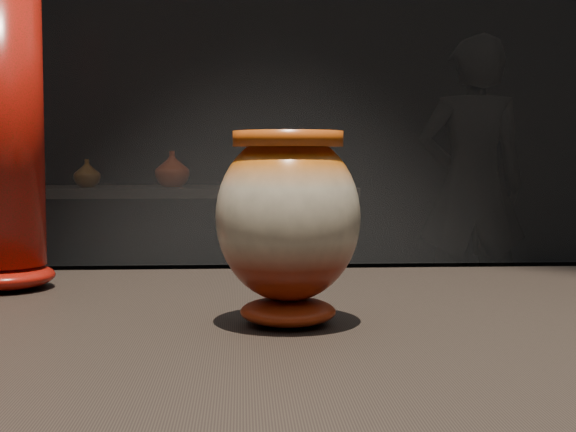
% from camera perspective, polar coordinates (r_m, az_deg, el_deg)
% --- Properties ---
extents(main_vase, '(0.15, 0.15, 0.19)m').
position_cam_1_polar(main_vase, '(0.77, -0.00, -0.25)').
color(main_vase, maroon).
rests_on(main_vase, display_plinth).
extents(tall_vase, '(0.14, 0.14, 0.39)m').
position_cam_1_polar(tall_vase, '(1.03, -19.79, 5.45)').
color(tall_vase, '#B20E0B').
rests_on(tall_vase, display_plinth).
extents(back_shelf, '(2.00, 0.60, 0.90)m').
position_cam_1_polar(back_shelf, '(4.42, -8.36, -1.34)').
color(back_shelf, black).
rests_on(back_shelf, ground).
extents(back_vase_left, '(0.18, 0.18, 0.15)m').
position_cam_1_polar(back_vase_left, '(4.41, -14.10, 2.96)').
color(back_vase_left, brown).
rests_on(back_vase_left, back_shelf).
extents(back_vase_mid, '(0.21, 0.21, 0.19)m').
position_cam_1_polar(back_vase_mid, '(4.35, -8.24, 3.32)').
color(back_vase_mid, maroon).
rests_on(back_vase_mid, back_shelf).
extents(back_vase_right, '(0.07, 0.07, 0.11)m').
position_cam_1_polar(back_vase_right, '(4.36, -0.96, 2.82)').
color(back_vase_right, brown).
rests_on(back_vase_right, back_shelf).
extents(visitor, '(0.68, 0.47, 1.78)m').
position_cam_1_polar(visitor, '(4.92, 12.95, 2.10)').
color(visitor, black).
rests_on(visitor, ground).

